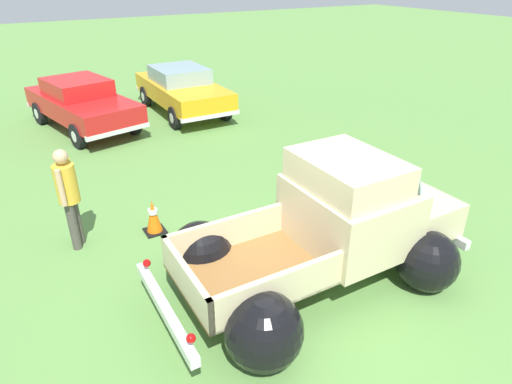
% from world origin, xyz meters
% --- Properties ---
extents(ground_plane, '(80.00, 80.00, 0.00)m').
position_xyz_m(ground_plane, '(0.00, 0.00, 0.00)').
color(ground_plane, '#609347').
extents(vintage_pickup_truck, '(4.64, 2.81, 1.96)m').
position_xyz_m(vintage_pickup_truck, '(0.39, -0.00, 0.76)').
color(vintage_pickup_truck, black).
rests_on(vintage_pickup_truck, ground).
extents(show_car_0, '(2.67, 4.56, 1.43)m').
position_xyz_m(show_car_0, '(-1.42, 9.07, 0.78)').
color(show_car_0, black).
rests_on(show_car_0, ground).
extents(show_car_1, '(1.87, 4.35, 1.43)m').
position_xyz_m(show_car_1, '(1.68, 9.11, 0.78)').
color(show_car_1, black).
rests_on(show_car_1, ground).
extents(spectator_0, '(0.46, 0.51, 1.76)m').
position_xyz_m(spectator_0, '(-2.81, 2.78, 1.01)').
color(spectator_0, '#4C4742').
rests_on(spectator_0, ground).
extents(lane_cone_0, '(0.36, 0.36, 0.63)m').
position_xyz_m(lane_cone_0, '(-1.55, 2.54, 0.31)').
color(lane_cone_0, black).
rests_on(lane_cone_0, ground).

